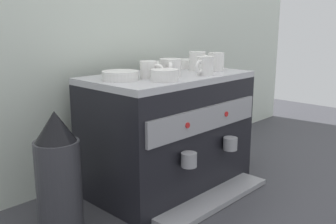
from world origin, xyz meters
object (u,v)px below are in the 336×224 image
(coffee_grinder, at_px, (58,176))
(ceramic_cup_0, at_px, (215,62))
(ceramic_bowl_2, at_px, (120,76))
(ceramic_bowl_0, at_px, (160,67))
(milk_pitcher, at_px, (231,142))
(ceramic_cup_4, at_px, (149,70))
(ceramic_cup_3, at_px, (205,66))
(ceramic_bowl_1, at_px, (165,75))
(ceramic_cup_2, at_px, (170,68))
(ceramic_bowl_3, at_px, (188,64))
(ceramic_cup_1, at_px, (198,61))
(espresso_machine, at_px, (169,132))

(coffee_grinder, bearing_deg, ceramic_cup_0, -3.70)
(coffee_grinder, bearing_deg, ceramic_bowl_2, 6.09)
(ceramic_bowl_2, bearing_deg, ceramic_bowl_0, 16.06)
(ceramic_bowl_0, distance_m, milk_pitcher, 0.59)
(ceramic_cup_4, height_order, ceramic_bowl_0, ceramic_cup_4)
(ceramic_cup_3, bearing_deg, ceramic_bowl_0, 99.92)
(ceramic_cup_3, height_order, ceramic_bowl_1, ceramic_cup_3)
(ceramic_cup_0, height_order, ceramic_cup_2, ceramic_cup_0)
(ceramic_bowl_2, bearing_deg, ceramic_cup_4, -22.97)
(milk_pitcher, bearing_deg, ceramic_bowl_0, 168.50)
(ceramic_bowl_3, bearing_deg, coffee_grinder, -171.78)
(ceramic_cup_2, xyz_separation_m, ceramic_bowl_1, (-0.10, -0.07, -0.01))
(ceramic_cup_0, height_order, ceramic_cup_1, ceramic_cup_1)
(ceramic_bowl_0, bearing_deg, ceramic_cup_0, -42.64)
(ceramic_cup_3, height_order, ceramic_bowl_0, ceramic_cup_3)
(espresso_machine, bearing_deg, milk_pitcher, 1.66)
(ceramic_cup_0, distance_m, coffee_grinder, 0.80)
(ceramic_bowl_0, relative_size, ceramic_bowl_1, 1.32)
(espresso_machine, xyz_separation_m, ceramic_cup_1, (0.17, -0.01, 0.27))
(ceramic_cup_3, xyz_separation_m, ceramic_bowl_2, (-0.32, 0.13, -0.02))
(ceramic_bowl_3, bearing_deg, ceramic_bowl_0, 178.56)
(ceramic_bowl_2, bearing_deg, ceramic_bowl_3, 9.55)
(milk_pitcher, bearing_deg, ceramic_cup_0, -164.19)
(ceramic_bowl_3, bearing_deg, ceramic_cup_4, -161.32)
(ceramic_cup_0, bearing_deg, ceramic_cup_3, -159.25)
(ceramic_bowl_3, bearing_deg, ceramic_cup_3, -123.59)
(espresso_machine, distance_m, ceramic_cup_2, 0.27)
(ceramic_cup_3, distance_m, coffee_grinder, 0.68)
(ceramic_cup_0, xyz_separation_m, coffee_grinder, (-0.73, 0.05, -0.31))
(ceramic_bowl_3, bearing_deg, ceramic_cup_2, -152.27)
(ceramic_bowl_1, relative_size, milk_pitcher, 0.65)
(espresso_machine, bearing_deg, ceramic_cup_2, -130.33)
(espresso_machine, xyz_separation_m, ceramic_bowl_2, (-0.23, 0.02, 0.25))
(ceramic_cup_4, relative_size, ceramic_bowl_1, 0.96)
(coffee_grinder, bearing_deg, ceramic_cup_3, -9.35)
(espresso_machine, height_order, coffee_grinder, espresso_machine)
(espresso_machine, xyz_separation_m, ceramic_bowl_1, (-0.13, -0.11, 0.25))
(ceramic_bowl_1, height_order, ceramic_bowl_3, ceramic_bowl_1)
(ceramic_cup_2, relative_size, ceramic_cup_4, 1.10)
(espresso_machine, height_order, ceramic_cup_1, ceramic_cup_1)
(ceramic_cup_3, distance_m, ceramic_cup_4, 0.23)
(espresso_machine, xyz_separation_m, milk_pitcher, (0.48, 0.01, -0.15))
(ceramic_cup_2, relative_size, coffee_grinder, 0.26)
(ceramic_cup_0, relative_size, coffee_grinder, 0.25)
(ceramic_bowl_3, distance_m, coffee_grinder, 0.80)
(coffee_grinder, distance_m, milk_pitcher, 0.99)
(ceramic_cup_1, xyz_separation_m, milk_pitcher, (0.30, 0.02, -0.43))
(ceramic_bowl_1, distance_m, milk_pitcher, 0.74)
(ceramic_cup_3, distance_m, ceramic_bowl_2, 0.34)
(ceramic_cup_1, bearing_deg, ceramic_cup_0, -44.86)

